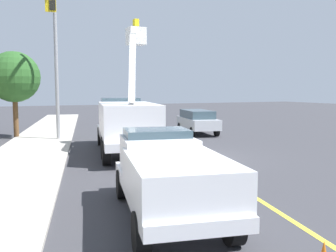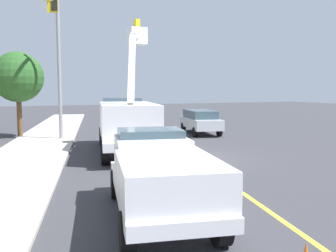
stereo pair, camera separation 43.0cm
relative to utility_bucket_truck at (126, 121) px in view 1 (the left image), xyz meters
name	(u,v)px [view 1 (the left image)]	position (x,y,z in m)	size (l,w,h in m)	color
ground	(194,158)	(-2.93, -2.33, -1.61)	(120.00, 120.00, 0.00)	#38383D
sidewalk_far_side	(21,165)	(-1.42, 5.03, -1.55)	(60.00, 3.60, 0.12)	#B2ADA3
lane_centre_stripe	(194,158)	(-2.93, -2.33, -1.61)	(50.00, 0.16, 0.01)	yellow
utility_bucket_truck	(126,121)	(0.00, 0.00, 0.00)	(8.54, 4.10, 6.92)	white
service_pickup_truck	(168,174)	(-9.52, 1.98, -0.49)	(5.91, 3.19, 2.06)	white
passing_minivan	(197,120)	(5.31, -7.08, -0.64)	(5.08, 2.83, 1.69)	silver
traffic_cone_mid_front	(148,135)	(3.38, -2.54, -1.27)	(0.40, 0.40, 0.70)	black
traffic_signal_mast	(53,35)	(3.93, 2.89, 4.59)	(6.84, 1.57, 8.96)	gray
street_tree_right	(14,77)	(8.04, 4.87, 2.34)	(3.27, 3.27, 5.61)	brown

